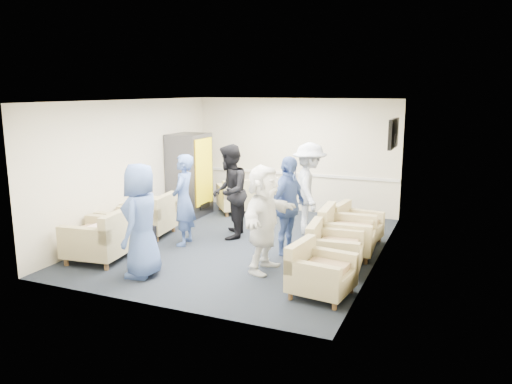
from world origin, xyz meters
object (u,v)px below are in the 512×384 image
at_px(armchair_corner, 239,198).
at_px(person_back_left, 229,192).
at_px(armchair_left_mid, 132,225).
at_px(armchair_right_midfar, 344,235).
at_px(person_front_left, 141,221).
at_px(armchair_right_midnear, 332,251).
at_px(person_mid_left, 184,200).
at_px(vending_machine, 190,175).
at_px(person_front_right, 264,219).
at_px(armchair_right_near, 318,274).
at_px(armchair_right_far, 355,227).
at_px(armchair_left_near, 102,240).
at_px(person_back_right, 309,189).
at_px(person_mid_right, 288,206).
at_px(armchair_left_far, 151,218).

height_order(armchair_corner, person_back_left, person_back_left).
bearing_deg(armchair_left_mid, armchair_right_midfar, 98.49).
bearing_deg(person_front_left, armchair_right_midnear, 106.12).
xyz_separation_m(armchair_right_midfar, person_mid_left, (-2.94, -0.56, 0.50)).
distance_m(vending_machine, person_front_right, 4.07).
relative_size(vending_machine, person_mid_left, 1.11).
bearing_deg(person_front_right, armchair_corner, 33.98).
distance_m(armchair_left_mid, armchair_right_near, 4.11).
relative_size(armchair_right_near, armchair_right_far, 1.01).
relative_size(armchair_left_near, armchair_right_near, 1.15).
height_order(armchair_right_midfar, person_back_left, person_back_left).
bearing_deg(armchair_right_far, person_back_left, 110.17).
relative_size(armchair_left_near, person_front_left, 0.58).
xyz_separation_m(vending_machine, person_front_left, (1.30, -3.71, -0.06)).
distance_m(armchair_left_mid, armchair_right_far, 4.27).
height_order(person_back_right, person_mid_right, person_back_right).
distance_m(armchair_right_midnear, person_back_left, 2.62).
bearing_deg(person_mid_left, person_front_left, -3.41).
relative_size(armchair_right_midnear, person_front_left, 0.51).
bearing_deg(armchair_left_mid, person_back_left, 119.70).
xyz_separation_m(armchair_left_far, person_back_right, (2.88, 1.38, 0.57)).
bearing_deg(armchair_left_far, person_front_left, 25.12).
relative_size(armchair_right_midnear, person_mid_left, 0.53).
height_order(person_back_left, person_mid_right, person_back_left).
height_order(person_mid_left, person_back_right, person_back_right).
bearing_deg(armchair_right_near, armchair_left_mid, 82.69).
bearing_deg(person_back_left, armchair_left_mid, -73.18).
xyz_separation_m(person_front_left, person_back_right, (1.71, 3.30, 0.03)).
xyz_separation_m(armchair_right_far, person_mid_right, (-0.98, -1.10, 0.56)).
bearing_deg(armchair_right_near, armchair_corner, 44.91).
xyz_separation_m(armchair_right_far, person_front_right, (-1.05, -2.03, 0.55)).
xyz_separation_m(person_mid_left, person_front_right, (1.92, -0.73, 0.01)).
relative_size(armchair_right_near, person_mid_right, 0.51).
bearing_deg(armchair_right_midnear, armchair_corner, 39.93).
relative_size(person_mid_left, person_back_left, 0.93).
bearing_deg(armchair_corner, armchair_left_mid, 34.61).
bearing_deg(armchair_left_near, armchair_right_midfar, 110.39).
height_order(armchair_right_midfar, person_front_left, person_front_left).
relative_size(armchair_right_midnear, vending_machine, 0.48).
xyz_separation_m(armchair_left_mid, armchair_right_far, (3.95, 1.62, -0.04)).
xyz_separation_m(vending_machine, person_mid_right, (3.06, -1.84, -0.07)).
bearing_deg(armchair_left_mid, person_mid_right, 95.73).
distance_m(armchair_left_near, person_back_right, 4.12).
height_order(armchair_right_midnear, person_mid_right, person_mid_right).
xyz_separation_m(armchair_left_near, armchair_left_far, (-0.10, 1.62, -0.02)).
distance_m(armchair_left_far, armchair_right_midnear, 3.90).
bearing_deg(armchair_right_midnear, person_mid_left, 78.42).
xyz_separation_m(armchair_right_near, person_mid_right, (-1.01, 1.56, 0.56)).
distance_m(armchair_right_far, vending_machine, 4.15).
relative_size(armchair_left_near, armchair_right_midnear, 1.14).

